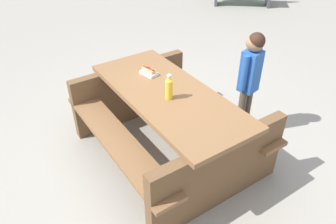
% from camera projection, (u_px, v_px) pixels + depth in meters
% --- Properties ---
extents(ground_plane, '(30.00, 30.00, 0.00)m').
position_uv_depth(ground_plane, '(168.00, 152.00, 3.46)').
color(ground_plane, gray).
rests_on(ground_plane, ground).
extents(picnic_table, '(1.91, 1.54, 0.75)m').
position_uv_depth(picnic_table, '(168.00, 119.00, 3.21)').
color(picnic_table, brown).
rests_on(picnic_table, ground).
extents(soda_bottle, '(0.07, 0.07, 0.24)m').
position_uv_depth(soda_bottle, '(169.00, 88.00, 2.88)').
color(soda_bottle, yellow).
rests_on(soda_bottle, picnic_table).
extents(hotdog_tray, '(0.19, 0.13, 0.08)m').
position_uv_depth(hotdog_tray, '(149.00, 72.00, 3.30)').
color(hotdog_tray, white).
rests_on(hotdog_tray, picnic_table).
extents(child_in_coat, '(0.19, 0.29, 1.18)m').
position_uv_depth(child_in_coat, '(250.00, 72.00, 3.35)').
color(child_in_coat, brown).
rests_on(child_in_coat, ground).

